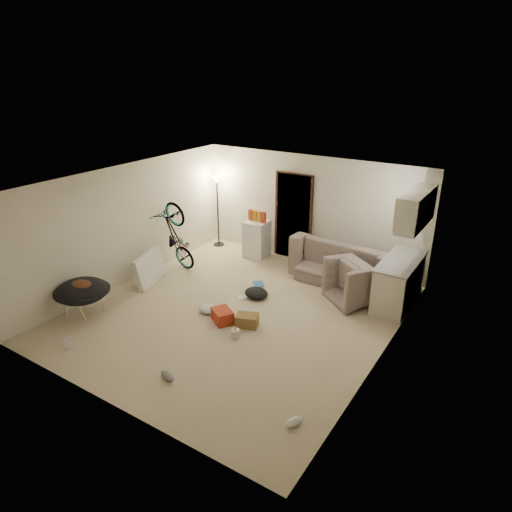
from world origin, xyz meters
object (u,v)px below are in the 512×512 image
Objects in this scene: armchair at (362,285)px; drink_case_b at (222,316)px; sofa at (344,265)px; mini_fridge at (257,239)px; saucer_chair at (83,295)px; floor_lamp at (217,196)px; kitchen_counter at (399,283)px; bicycle at (177,251)px; drink_case_a at (247,320)px; juicer at (235,333)px; tv_box at (150,268)px.

armchair is 2.35× the size of drink_case_b.
mini_fridge reaches higher than sofa.
sofa is at bearing 49.79° from saucer_chair.
floor_lamp is 1.21× the size of kitchen_counter.
kitchen_counter is 5.95m from saucer_chair.
kitchen_counter is 4.84m from bicycle.
bicycle is (0.10, -1.70, -0.87)m from floor_lamp.
drink_case_a is at bearing 25.87° from saucer_chair.
saucer_chair reaches higher than sofa.
kitchen_counter is 6.73× the size of juicer.
saucer_chair is (-3.43, -4.06, 0.09)m from sofa.
drink_case_a is (2.73, -1.23, -0.33)m from bicycle.
floor_lamp is 4.05m from drink_case_b.
drink_case_b is at bearing 148.21° from juicer.
saucer_chair is at bearing -142.66° from kitchen_counter.
saucer_chair is (-4.73, -3.61, -0.02)m from kitchen_counter.
tv_box is 2.58× the size of drink_case_a.
juicer is at bearing -103.72° from drink_case_a.
bicycle reaches higher than saucer_chair.
kitchen_counter reaches higher than drink_case_b.
armchair is at bearing -11.96° from floor_lamp.
saucer_chair is at bearing -120.47° from drink_case_b.
tv_box is 4.47× the size of juicer.
armchair is (-0.65, -0.24, -0.13)m from kitchen_counter.
drink_case_a is (-2.00, -2.28, -0.33)m from kitchen_counter.
sofa is 10.16× the size of juicer.
kitchen_counter reaches higher than tv_box.
kitchen_counter is at bearing 7.34° from tv_box.
sofa is 0.95m from armchair.
armchair reaches higher than drink_case_a.
drink_case_b is (2.28, -1.35, -0.32)m from bicycle.
mini_fridge is at bearing 99.76° from drink_case_a.
kitchen_counter is 0.70m from armchair.
floor_lamp is 0.80× the size of sofa.
saucer_chair is (0.10, -4.26, -0.88)m from floor_lamp.
drink_case_b is at bearing -135.58° from kitchen_counter.
sofa is at bearing 19.89° from tv_box.
tv_box is (0.10, -2.57, -0.98)m from floor_lamp.
drink_case_b is (2.28, 1.21, -0.31)m from saucer_chair.
tv_box is at bearing -87.77° from floor_lamp.
floor_lamp reaches higher than mini_fridge.
drink_case_b is (1.15, -2.95, -0.33)m from mini_fridge.
bicycle is at bearing 90.00° from saucer_chair.
tv_box reaches higher than drink_case_a.
floor_lamp reaches higher than armchair.
saucer_chair is at bearing 53.24° from sofa.
sofa is 1.37× the size of bicycle.
kitchen_counter reaches higher than saucer_chair.
saucer_chair reaches higher than armchair.
saucer_chair is 2.45× the size of drink_case_b.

